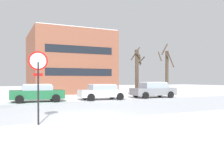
{
  "coord_description": "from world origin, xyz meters",
  "views": [
    {
      "loc": [
        -4.0,
        -11.25,
        1.8
      ],
      "look_at": [
        3.7,
        5.29,
        1.47
      ],
      "focal_mm": 38.67,
      "sensor_mm": 36.0,
      "label": 1
    }
  ],
  "objects_px": {
    "stop_sign": "(38,73)",
    "parked_car_green": "(37,93)",
    "parked_car_gray": "(153,90)",
    "parked_car_white": "(102,92)"
  },
  "relations": [
    {
      "from": "stop_sign",
      "to": "parked_car_white",
      "type": "xyz_separation_m",
      "value": [
        6.91,
        9.99,
        -1.34
      ]
    },
    {
      "from": "parked_car_green",
      "to": "parked_car_white",
      "type": "relative_size",
      "value": 1.01
    },
    {
      "from": "parked_car_green",
      "to": "parked_car_gray",
      "type": "relative_size",
      "value": 0.96
    },
    {
      "from": "parked_car_green",
      "to": "parked_car_white",
      "type": "bearing_deg",
      "value": -2.73
    },
    {
      "from": "parked_car_green",
      "to": "stop_sign",
      "type": "bearing_deg",
      "value": -97.46
    },
    {
      "from": "stop_sign",
      "to": "parked_car_green",
      "type": "distance_m",
      "value": 10.42
    },
    {
      "from": "parked_car_green",
      "to": "parked_car_gray",
      "type": "xyz_separation_m",
      "value": [
        11.14,
        -0.11,
        0.05
      ]
    },
    {
      "from": "stop_sign",
      "to": "parked_car_gray",
      "type": "xyz_separation_m",
      "value": [
        12.48,
        10.14,
        -1.27
      ]
    },
    {
      "from": "stop_sign",
      "to": "parked_car_white",
      "type": "bearing_deg",
      "value": 55.31
    },
    {
      "from": "parked_car_white",
      "to": "parked_car_gray",
      "type": "bearing_deg",
      "value": 1.56
    }
  ]
}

